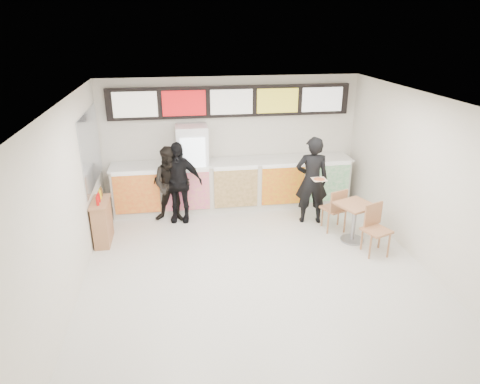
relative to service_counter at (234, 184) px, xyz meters
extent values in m
plane|color=beige|center=(0.00, -3.09, -0.57)|extent=(7.00, 7.00, 0.00)
plane|color=white|center=(0.00, -3.09, 2.43)|extent=(7.00, 7.00, 0.00)
plane|color=silver|center=(0.00, 0.41, 0.93)|extent=(6.00, 0.00, 6.00)
plane|color=silver|center=(-3.00, -3.09, 0.93)|extent=(0.00, 7.00, 7.00)
plane|color=silver|center=(3.00, -3.09, 0.93)|extent=(0.00, 7.00, 7.00)
cube|color=silver|center=(0.00, 0.01, -0.02)|extent=(5.50, 0.70, 1.10)
cube|color=silver|center=(0.00, 0.01, 0.55)|extent=(5.56, 0.76, 0.04)
cube|color=red|center=(-2.20, -0.37, 0.03)|extent=(0.99, 0.02, 0.90)
cube|color=#DD318A|center=(-1.10, -0.37, 0.03)|extent=(0.99, 0.02, 0.90)
cube|color=brown|center=(0.00, -0.37, 0.03)|extent=(0.99, 0.02, 0.90)
cube|color=gold|center=(1.10, -0.37, 0.03)|extent=(0.99, 0.02, 0.90)
cube|color=green|center=(2.20, -0.37, 0.03)|extent=(0.99, 0.02, 0.90)
cube|color=black|center=(0.00, 0.33, 1.88)|extent=(5.50, 0.12, 0.70)
cube|color=white|center=(-2.12, 0.26, 1.88)|extent=(0.95, 0.02, 0.55)
cube|color=red|center=(-1.06, 0.26, 1.88)|extent=(0.95, 0.02, 0.55)
cube|color=silver|center=(0.00, 0.26, 1.88)|extent=(0.95, 0.02, 0.55)
cube|color=gold|center=(1.06, 0.26, 1.88)|extent=(0.95, 0.02, 0.55)
cube|color=white|center=(2.12, 0.26, 1.88)|extent=(0.95, 0.02, 0.55)
cube|color=white|center=(-0.93, 0.03, 0.43)|extent=(0.70, 0.65, 2.00)
cube|color=white|center=(-0.93, -0.31, 0.48)|extent=(0.54, 0.02, 1.50)
cylinder|color=green|center=(-1.14, -0.27, -0.12)|extent=(0.07, 0.07, 0.22)
cylinder|color=red|center=(-1.00, -0.27, -0.12)|extent=(0.07, 0.07, 0.22)
cylinder|color=red|center=(-0.86, -0.27, -0.12)|extent=(0.07, 0.07, 0.22)
cylinder|color=#1828B7|center=(-0.72, -0.27, -0.12)|extent=(0.07, 0.07, 0.22)
cylinder|color=red|center=(-1.14, -0.27, 0.26)|extent=(0.07, 0.07, 0.22)
cylinder|color=red|center=(-1.00, -0.27, 0.26)|extent=(0.07, 0.07, 0.22)
cylinder|color=#1828B7|center=(-0.86, -0.27, 0.26)|extent=(0.07, 0.07, 0.22)
cylinder|color=green|center=(-0.72, -0.27, 0.26)|extent=(0.07, 0.07, 0.22)
cylinder|color=red|center=(-1.14, -0.27, 0.64)|extent=(0.07, 0.07, 0.22)
cylinder|color=#1828B7|center=(-1.00, -0.27, 0.64)|extent=(0.07, 0.07, 0.22)
cylinder|color=green|center=(-0.86, -0.27, 0.64)|extent=(0.07, 0.07, 0.22)
cylinder|color=red|center=(-0.72, -0.27, 0.64)|extent=(0.07, 0.07, 0.22)
cylinder|color=#1828B7|center=(-1.14, -0.27, 1.02)|extent=(0.07, 0.07, 0.22)
cylinder|color=green|center=(-1.00, -0.27, 1.02)|extent=(0.07, 0.07, 0.22)
cylinder|color=red|center=(-0.86, -0.27, 1.02)|extent=(0.07, 0.07, 0.22)
cylinder|color=red|center=(-0.72, -0.27, 1.02)|extent=(0.07, 0.07, 0.22)
cube|color=#B2B7BF|center=(-2.99, -0.64, 1.18)|extent=(0.01, 2.00, 1.50)
imported|color=black|center=(1.54, -1.06, 0.39)|extent=(0.77, 0.57, 1.92)
imported|color=black|center=(-1.43, -0.54, 0.27)|extent=(0.93, 0.79, 1.69)
imported|color=black|center=(-1.29, -0.54, 0.32)|extent=(1.11, 0.62, 1.79)
cube|color=beige|center=(1.54, -1.51, 0.58)|extent=(0.28, 0.28, 0.01)
cone|color=#CC7233|center=(1.54, -1.51, 0.59)|extent=(0.36, 0.36, 0.02)
cube|color=#A16E49|center=(2.12, -2.07, 0.21)|extent=(0.83, 0.83, 0.04)
cylinder|color=gray|center=(2.12, -2.07, -0.19)|extent=(0.09, 0.09, 0.77)
cylinder|color=gray|center=(2.12, -2.07, -0.56)|extent=(0.47, 0.47, 0.03)
cube|color=#A16E49|center=(2.33, -2.62, -0.09)|extent=(0.58, 0.58, 0.04)
cube|color=#A16E49|center=(2.33, -2.42, 0.16)|extent=(0.41, 0.18, 0.45)
cube|color=#A16E49|center=(1.92, -1.52, -0.09)|extent=(0.58, 0.58, 0.04)
cube|color=#A16E49|center=(1.92, -1.72, 0.16)|extent=(0.41, 0.18, 0.45)
cube|color=#A16E49|center=(-2.82, -1.34, -0.15)|extent=(0.28, 0.75, 0.85)
cube|color=#A16E49|center=(-2.82, -1.34, 0.29)|extent=(0.32, 0.79, 0.04)
cylinder|color=red|center=(-2.82, -1.55, 0.40)|extent=(0.06, 0.06, 0.17)
cylinder|color=red|center=(-2.82, -1.39, 0.40)|extent=(0.06, 0.06, 0.17)
cylinder|color=yellow|center=(-2.82, -1.23, 0.40)|extent=(0.06, 0.06, 0.17)
cylinder|color=brown|center=(-2.82, -1.08, 0.40)|extent=(0.06, 0.06, 0.17)
camera|label=1|loc=(-1.31, -9.31, 3.54)|focal=32.00mm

